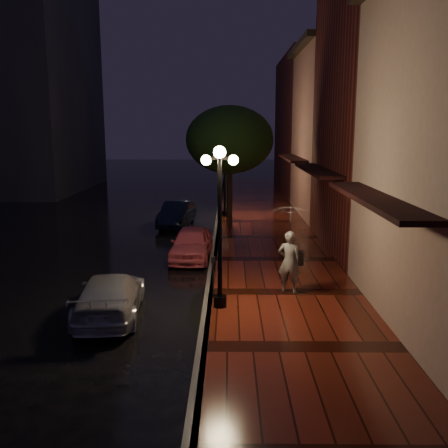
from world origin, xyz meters
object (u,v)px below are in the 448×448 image
(streetlamp_far, at_px, (225,171))
(navy_car, at_px, (177,214))
(pink_car, at_px, (192,243))
(streetlamp_near, at_px, (220,218))
(street_tree, at_px, (230,142))
(silver_car, at_px, (110,295))
(woman_with_umbrella, at_px, (290,235))
(parking_meter, at_px, (213,273))

(streetlamp_far, bearing_deg, navy_car, -139.94)
(streetlamp_far, relative_size, pink_car, 1.20)
(pink_car, distance_m, navy_car, 6.59)
(navy_car, bearing_deg, streetlamp_near, -72.02)
(streetlamp_near, height_order, street_tree, street_tree)
(streetlamp_near, bearing_deg, silver_car, -173.40)
(streetlamp_far, xyz_separation_m, woman_with_umbrella, (2.00, -12.79, -0.74))
(streetlamp_near, relative_size, streetlamp_far, 1.00)
(street_tree, height_order, navy_car, street_tree)
(streetlamp_near, relative_size, silver_car, 1.09)
(streetlamp_near, distance_m, street_tree, 11.12)
(silver_car, bearing_deg, navy_car, -97.47)
(streetlamp_far, relative_size, parking_meter, 3.60)
(streetlamp_near, distance_m, pink_car, 5.97)
(navy_car, xyz_separation_m, silver_car, (-0.49, -12.31, -0.05))
(streetlamp_near, xyz_separation_m, streetlamp_far, (0.00, 14.00, 0.00))
(navy_car, xyz_separation_m, parking_meter, (2.20, -11.21, 0.25))
(street_tree, distance_m, woman_with_umbrella, 10.22)
(pink_car, bearing_deg, streetlamp_far, 85.05)
(street_tree, xyz_separation_m, navy_car, (-2.66, 0.99, -3.62))
(pink_car, bearing_deg, navy_car, 103.67)
(streetlamp_near, xyz_separation_m, navy_car, (-2.40, 11.98, -1.98))
(woman_with_umbrella, xyz_separation_m, parking_meter, (-2.20, -0.45, -0.99))
(pink_car, distance_m, parking_meter, 4.84)
(streetlamp_far, distance_m, parking_meter, 13.35)
(parking_meter, bearing_deg, silver_car, -147.49)
(streetlamp_near, height_order, parking_meter, streetlamp_near)
(navy_car, distance_m, woman_with_umbrella, 11.70)
(pink_car, xyz_separation_m, parking_meter, (0.98, -4.74, 0.27))
(navy_car, height_order, woman_with_umbrella, woman_with_umbrella)
(silver_car, distance_m, woman_with_umbrella, 5.29)
(silver_car, xyz_separation_m, woman_with_umbrella, (4.90, 1.55, 1.29))
(streetlamp_near, bearing_deg, pink_car, 102.07)
(woman_with_umbrella, bearing_deg, streetlamp_far, -63.61)
(woman_with_umbrella, bearing_deg, navy_car, -50.25)
(parking_meter, bearing_deg, navy_car, 111.39)
(streetlamp_far, relative_size, woman_with_umbrella, 1.66)
(streetlamp_far, bearing_deg, streetlamp_near, -90.00)
(woman_with_umbrella, distance_m, parking_meter, 2.46)
(street_tree, bearing_deg, silver_car, -105.54)
(silver_car, relative_size, parking_meter, 3.29)
(silver_car, relative_size, woman_with_umbrella, 1.52)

